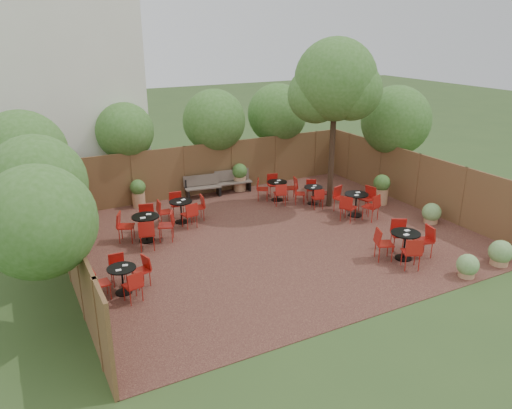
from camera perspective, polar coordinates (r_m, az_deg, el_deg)
ground at (r=15.59m, az=1.90°, el=-3.82°), size 80.00×80.00×0.00m
courtyard_paving at (r=15.58m, az=1.91°, el=-3.79°), size 12.00×10.00×0.02m
fence_back at (r=19.50m, az=-5.36°, el=4.14°), size 12.00×0.08×2.00m
fence_left at (r=13.49m, az=-20.86°, el=-4.49°), size 0.08×10.00×2.00m
fence_right at (r=18.78m, az=18.08°, el=2.61°), size 0.08×10.00×2.00m
neighbour_building at (r=20.66m, az=-20.89°, el=12.35°), size 5.00×4.00×8.00m
overhang_foliage at (r=16.73m, az=-6.25°, el=7.62°), size 15.84×10.70×2.70m
courtyard_tree at (r=17.44m, az=9.12°, el=13.42°), size 2.90×2.82×5.94m
park_bench_left at (r=19.14m, az=-6.19°, el=2.13°), size 1.43×0.62×0.86m
park_bench_right at (r=19.63m, az=-2.65°, el=2.72°), size 1.47×0.60×0.88m
bistro_tables at (r=15.92m, az=1.02°, el=-1.49°), size 10.03×7.64×0.94m
planters at (r=18.26m, az=-3.41°, el=1.78°), size 11.07×4.49×1.12m
low_shrubs at (r=15.76m, az=22.98°, el=-3.86°), size 2.66×3.82×0.71m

